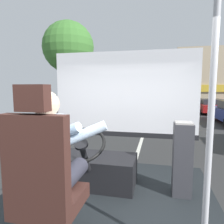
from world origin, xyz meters
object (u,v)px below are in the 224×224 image
at_px(driver_seat, 45,187).
at_px(bus_driver, 52,156).
at_px(fare_box, 182,159).
at_px(parked_car_red, 209,106).
at_px(steering_console, 95,169).
at_px(parked_car_charcoal, 194,101).
at_px(handrail_pole, 210,134).

bearing_deg(driver_seat, bus_driver, 90.00).
distance_m(bus_driver, fare_box, 1.61).
relative_size(bus_driver, parked_car_red, 0.19).
xyz_separation_m(steering_console, parked_car_charcoal, (4.62, 20.65, -0.25)).
xyz_separation_m(steering_console, handrail_pole, (1.16, -1.08, 0.78)).
bearing_deg(steering_console, handrail_pole, -42.81).
height_order(bus_driver, parked_car_red, bus_driver).
distance_m(steering_console, parked_car_red, 16.26).
height_order(parked_car_red, parked_car_charcoal, parked_car_charcoal).
relative_size(bus_driver, fare_box, 0.89).
relative_size(handrail_pole, fare_box, 2.20).
bearing_deg(bus_driver, parked_car_charcoal, 78.02).
height_order(driver_seat, fare_box, driver_seat).
bearing_deg(driver_seat, parked_car_charcoal, 78.09).
distance_m(bus_driver, parked_car_charcoal, 22.26).
distance_m(fare_box, parked_car_red, 15.97).
relative_size(driver_seat, fare_box, 1.47).
xyz_separation_m(handrail_pole, fare_box, (-0.04, 1.07, -0.55)).
relative_size(bus_driver, parked_car_charcoal, 0.20).
distance_m(steering_console, fare_box, 1.15).
bearing_deg(handrail_pole, fare_box, 91.92).
relative_size(driver_seat, parked_car_charcoal, 0.33).
xyz_separation_m(handrail_pole, parked_car_red, (3.83, 16.55, -1.12)).
bearing_deg(handrail_pole, parked_car_charcoal, 80.97).
relative_size(fare_box, parked_car_red, 0.22).
bearing_deg(fare_box, steering_console, 179.75).
relative_size(bus_driver, handrail_pole, 0.41).
relative_size(steering_console, parked_car_red, 0.26).
bearing_deg(steering_console, parked_car_charcoal, 77.40).
height_order(driver_seat, bus_driver, driver_seat).
relative_size(handrail_pole, parked_car_charcoal, 0.50).
xyz_separation_m(fare_box, parked_car_charcoal, (3.49, 20.66, -0.48)).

